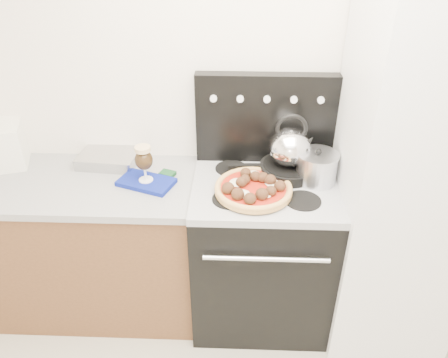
{
  "coord_description": "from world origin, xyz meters",
  "views": [
    {
      "loc": [
        -0.06,
        -0.76,
        2.15
      ],
      "look_at": [
        -0.13,
        1.05,
        1.02
      ],
      "focal_mm": 35.0,
      "sensor_mm": 36.0,
      "label": 1
    }
  ],
  "objects_px": {
    "pizza": "(253,187)",
    "tea_kettle": "(290,144)",
    "stove_body": "(261,253)",
    "fridge": "(403,184)",
    "oven_mitt": "(146,182)",
    "stock_pot": "(317,168)",
    "base_cabinet": "(75,247)",
    "pizza_pan": "(253,193)",
    "skillet": "(288,169)",
    "beer_glass": "(144,164)"
  },
  "relations": [
    {
      "from": "base_cabinet",
      "to": "pizza",
      "type": "height_order",
      "value": "pizza"
    },
    {
      "from": "fridge",
      "to": "beer_glass",
      "type": "relative_size",
      "value": 9.34
    },
    {
      "from": "skillet",
      "to": "stock_pot",
      "type": "height_order",
      "value": "stock_pot"
    },
    {
      "from": "stove_body",
      "to": "pizza_pan",
      "type": "height_order",
      "value": "pizza_pan"
    },
    {
      "from": "beer_glass",
      "to": "tea_kettle",
      "type": "height_order",
      "value": "tea_kettle"
    },
    {
      "from": "pizza",
      "to": "tea_kettle",
      "type": "relative_size",
      "value": 1.59
    },
    {
      "from": "pizza",
      "to": "stove_body",
      "type": "bearing_deg",
      "value": 55.3
    },
    {
      "from": "tea_kettle",
      "to": "stove_body",
      "type": "bearing_deg",
      "value": -139.75
    },
    {
      "from": "oven_mitt",
      "to": "tea_kettle",
      "type": "height_order",
      "value": "tea_kettle"
    },
    {
      "from": "base_cabinet",
      "to": "skillet",
      "type": "relative_size",
      "value": 4.73
    },
    {
      "from": "beer_glass",
      "to": "oven_mitt",
      "type": "bearing_deg",
      "value": 0.0
    },
    {
      "from": "base_cabinet",
      "to": "stock_pot",
      "type": "bearing_deg",
      "value": 0.79
    },
    {
      "from": "fridge",
      "to": "pizza",
      "type": "relative_size",
      "value": 4.88
    },
    {
      "from": "base_cabinet",
      "to": "pizza_pan",
      "type": "distance_m",
      "value": 1.16
    },
    {
      "from": "oven_mitt",
      "to": "stock_pot",
      "type": "bearing_deg",
      "value": 2.43
    },
    {
      "from": "tea_kettle",
      "to": "skillet",
      "type": "bearing_deg",
      "value": 0.0
    },
    {
      "from": "stove_body",
      "to": "pizza_pan",
      "type": "relative_size",
      "value": 2.57
    },
    {
      "from": "pizza_pan",
      "to": "tea_kettle",
      "type": "height_order",
      "value": "tea_kettle"
    },
    {
      "from": "stove_body",
      "to": "oven_mitt",
      "type": "distance_m",
      "value": 0.79
    },
    {
      "from": "base_cabinet",
      "to": "tea_kettle",
      "type": "height_order",
      "value": "tea_kettle"
    },
    {
      "from": "base_cabinet",
      "to": "fridge",
      "type": "xyz_separation_m",
      "value": [
        1.8,
        -0.05,
        0.52
      ]
    },
    {
      "from": "base_cabinet",
      "to": "stove_body",
      "type": "height_order",
      "value": "stove_body"
    },
    {
      "from": "oven_mitt",
      "to": "fridge",
      "type": "bearing_deg",
      "value": -1.34
    },
    {
      "from": "stove_body",
      "to": "beer_glass",
      "type": "distance_m",
      "value": 0.86
    },
    {
      "from": "base_cabinet",
      "to": "stove_body",
      "type": "relative_size",
      "value": 1.65
    },
    {
      "from": "pizza_pan",
      "to": "pizza",
      "type": "bearing_deg",
      "value": 0.0
    },
    {
      "from": "oven_mitt",
      "to": "pizza",
      "type": "distance_m",
      "value": 0.58
    },
    {
      "from": "base_cabinet",
      "to": "stove_body",
      "type": "distance_m",
      "value": 1.11
    },
    {
      "from": "base_cabinet",
      "to": "tea_kettle",
      "type": "relative_size",
      "value": 5.91
    },
    {
      "from": "fridge",
      "to": "tea_kettle",
      "type": "height_order",
      "value": "fridge"
    },
    {
      "from": "pizza_pan",
      "to": "beer_glass",
      "type": "bearing_deg",
      "value": 170.1
    },
    {
      "from": "fridge",
      "to": "skillet",
      "type": "xyz_separation_m",
      "value": [
        -0.57,
        0.14,
        -0.0
      ]
    },
    {
      "from": "fridge",
      "to": "base_cabinet",
      "type": "bearing_deg",
      "value": 178.41
    },
    {
      "from": "fridge",
      "to": "tea_kettle",
      "type": "bearing_deg",
      "value": 166.56
    },
    {
      "from": "oven_mitt",
      "to": "pizza",
      "type": "height_order",
      "value": "pizza"
    },
    {
      "from": "base_cabinet",
      "to": "beer_glass",
      "type": "height_order",
      "value": "beer_glass"
    },
    {
      "from": "oven_mitt",
      "to": "pizza_pan",
      "type": "bearing_deg",
      "value": -9.9
    },
    {
      "from": "base_cabinet",
      "to": "fridge",
      "type": "bearing_deg",
      "value": -1.59
    },
    {
      "from": "pizza",
      "to": "tea_kettle",
      "type": "xyz_separation_m",
      "value": [
        0.19,
        0.2,
        0.14
      ]
    },
    {
      "from": "base_cabinet",
      "to": "beer_glass",
      "type": "relative_size",
      "value": 7.13
    },
    {
      "from": "stove_body",
      "to": "fridge",
      "type": "distance_m",
      "value": 0.87
    },
    {
      "from": "oven_mitt",
      "to": "pizza_pan",
      "type": "xyz_separation_m",
      "value": [
        0.57,
        -0.1,
        0.01
      ]
    },
    {
      "from": "pizza_pan",
      "to": "stock_pot",
      "type": "distance_m",
      "value": 0.36
    },
    {
      "from": "tea_kettle",
      "to": "stock_pot",
      "type": "bearing_deg",
      "value": -27.29
    },
    {
      "from": "pizza_pan",
      "to": "skillet",
      "type": "height_order",
      "value": "skillet"
    },
    {
      "from": "oven_mitt",
      "to": "tea_kettle",
      "type": "distance_m",
      "value": 0.79
    },
    {
      "from": "stove_body",
      "to": "pizza_pan",
      "type": "xyz_separation_m",
      "value": [
        -0.06,
        -0.09,
        0.49
      ]
    },
    {
      "from": "fridge",
      "to": "pizza",
      "type": "xyz_separation_m",
      "value": [
        -0.76,
        -0.07,
        0.01
      ]
    },
    {
      "from": "oven_mitt",
      "to": "pizza",
      "type": "xyz_separation_m",
      "value": [
        0.57,
        -0.1,
        0.05
      ]
    },
    {
      "from": "fridge",
      "to": "tea_kettle",
      "type": "relative_size",
      "value": 7.74
    }
  ]
}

